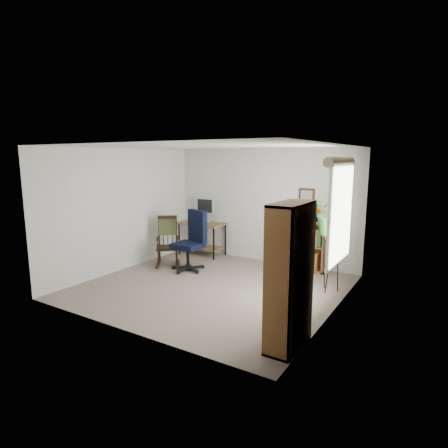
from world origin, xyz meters
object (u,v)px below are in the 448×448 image
Objects in this scene: office_chair at (188,241)px; rocking_chair at (167,241)px; desk at (202,239)px; low_bookshelf at (302,245)px; tall_bookshelf at (290,276)px.

office_chair is 0.57m from rocking_chair.
office_chair is at bearing -68.27° from desk.
rocking_chair is 2.74m from low_bookshelf.
tall_bookshelf is at bearing -13.99° from office_chair.
rocking_chair reaches higher than low_bookshelf.
desk is 0.86× the size of office_chair.
desk is 2.36m from low_bookshelf.
office_chair reaches higher than rocking_chair.
desk is 4.47m from tall_bookshelf.
rocking_chair is (-0.10, -1.10, 0.15)m from desk.
office_chair is 1.21× the size of low_bookshelf.
rocking_chair is 3.91m from tall_bookshelf.
tall_bookshelf is (3.31, -2.96, 0.49)m from desk.
tall_bookshelf is at bearing -72.67° from low_bookshelf.
office_chair reaches higher than low_bookshelf.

